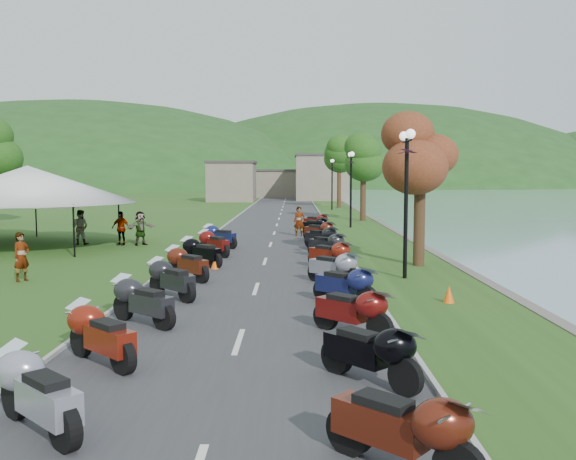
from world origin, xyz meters
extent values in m
cube|color=#39393C|center=(0.00, 40.00, 0.01)|extent=(7.00, 120.00, 0.02)
cube|color=gray|center=(-2.00, 85.00, 2.50)|extent=(18.00, 16.00, 5.00)
imported|color=slate|center=(-7.94, 17.38, 0.00)|extent=(0.67, 0.74, 1.66)
imported|color=slate|center=(-9.71, 28.05, 0.00)|extent=(0.90, 0.55, 1.78)
cone|color=#F2590C|center=(-3.00, 10.38, 0.28)|extent=(0.35, 0.35, 0.55)
camera|label=1|loc=(1.17, -2.74, 3.59)|focal=38.00mm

